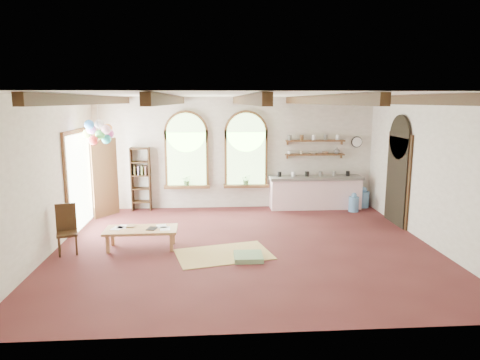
{
  "coord_description": "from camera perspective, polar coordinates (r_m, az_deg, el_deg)",
  "views": [
    {
      "loc": [
        -0.71,
        -8.75,
        3.08
      ],
      "look_at": [
        -0.07,
        0.6,
        1.34
      ],
      "focal_mm": 32.0,
      "sensor_mm": 36.0,
      "label": 1
    }
  ],
  "objects": [
    {
      "name": "coffee_table",
      "position": [
        9.31,
        -13.05,
        -6.63
      ],
      "size": [
        1.52,
        0.72,
        0.43
      ],
      "color": "#B77A54",
      "rests_on": "floor"
    },
    {
      "name": "side_chair",
      "position": [
        9.49,
        -22.01,
        -7.37
      ],
      "size": [
        0.5,
        0.5,
        1.01
      ],
      "color": "#382611",
      "rests_on": "floor"
    },
    {
      "name": "right_doorway",
      "position": [
        11.43,
        20.2,
        -0.13
      ],
      "size": [
        0.1,
        1.3,
        2.4
      ],
      "primitive_type": "cube",
      "color": "black",
      "rests_on": "floor"
    },
    {
      "name": "left_doorway",
      "position": [
        11.2,
        -20.68,
        -0.1
      ],
      "size": [
        0.1,
        1.9,
        2.5
      ],
      "primitive_type": "cube",
      "color": "brown",
      "rests_on": "floor"
    },
    {
      "name": "wall_shelf_upper",
      "position": [
        12.55,
        10.01,
        5.17
      ],
      "size": [
        1.7,
        0.24,
        0.04
      ],
      "primitive_type": "cube",
      "color": "brown",
      "rests_on": "wall_back"
    },
    {
      "name": "tablet",
      "position": [
        9.24,
        -11.66,
        -6.35
      ],
      "size": [
        0.24,
        0.3,
        0.01
      ],
      "primitive_type": "cube",
      "rotation": [
        0.0,
        0.0,
        -0.22
      ],
      "color": "black",
      "rests_on": "coffee_table"
    },
    {
      "name": "wall_clock",
      "position": [
        12.98,
        15.31,
        4.91
      ],
      "size": [
        0.32,
        0.04,
        0.32
      ],
      "primitive_type": "cylinder",
      "rotation": [
        1.57,
        0.0,
        0.0
      ],
      "color": "black",
      "rests_on": "wall_back"
    },
    {
      "name": "bookshelf",
      "position": [
        12.42,
        -13.08,
        0.12
      ],
      "size": [
        0.53,
        0.32,
        1.8
      ],
      "color": "#382611",
      "rests_on": "floor"
    },
    {
      "name": "floor_cushion",
      "position": [
        8.58,
        1.11,
        -10.2
      ],
      "size": [
        0.57,
        0.57,
        0.1
      ],
      "primitive_type": "cube",
      "rotation": [
        0.0,
        0.0,
        -0.01
      ],
      "color": "#78A06E",
      "rests_on": "floor"
    },
    {
      "name": "balloon_cluster",
      "position": [
        10.91,
        -18.34,
        6.05
      ],
      "size": [
        0.75,
        0.83,
        1.14
      ],
      "color": "white",
      "rests_on": "floor"
    },
    {
      "name": "kitchen_counter",
      "position": [
        12.59,
        9.99,
        -1.6
      ],
      "size": [
        2.68,
        0.62,
        0.94
      ],
      "color": "white",
      "rests_on": "floor"
    },
    {
      "name": "potted_plant_right",
      "position": [
        12.31,
        0.84,
        0.06
      ],
      "size": [
        0.27,
        0.23,
        0.3
      ],
      "primitive_type": "imported",
      "color": "#598C4C",
      "rests_on": "window_right"
    },
    {
      "name": "table_book",
      "position": [
        9.54,
        -14.86,
        -5.92
      ],
      "size": [
        0.18,
        0.25,
        0.02
      ],
      "primitive_type": "imported",
      "rotation": [
        0.0,
        0.0,
        -0.05
      ],
      "color": "olive",
      "rests_on": "coffee_table"
    },
    {
      "name": "window_left",
      "position": [
        12.28,
        -7.14,
        3.65
      ],
      "size": [
        1.3,
        0.28,
        2.2
      ],
      "color": "brown",
      "rests_on": "floor"
    },
    {
      "name": "potted_plant_left",
      "position": [
        12.29,
        -7.08,
        -0.03
      ],
      "size": [
        0.27,
        0.23,
        0.3
      ],
      "primitive_type": "imported",
      "color": "#598C4C",
      "rests_on": "window_left"
    },
    {
      "name": "window_right",
      "position": [
        12.3,
        0.81,
        3.74
      ],
      "size": [
        1.3,
        0.28,
        2.2
      ],
      "color": "brown",
      "rests_on": "floor"
    },
    {
      "name": "water_jug_b",
      "position": [
        12.5,
        14.92,
        -3.03
      ],
      "size": [
        0.28,
        0.28,
        0.54
      ],
      "color": "#5F96CC",
      "rests_on": "floor"
    },
    {
      "name": "shelf_cup_b",
      "position": [
        12.49,
        8.17,
        3.66
      ],
      "size": [
        0.1,
        0.1,
        0.09
      ],
      "primitive_type": "imported",
      "color": "beige",
      "rests_on": "wall_shelf_lower"
    },
    {
      "name": "shelf_vase",
      "position": [
        12.75,
        12.81,
        3.87
      ],
      "size": [
        0.18,
        0.18,
        0.19
      ],
      "primitive_type": "imported",
      "color": "slate",
      "rests_on": "wall_shelf_lower"
    },
    {
      "name": "shelf_bowl_a",
      "position": [
        12.57,
        9.73,
        3.57
      ],
      "size": [
        0.22,
        0.22,
        0.05
      ],
      "primitive_type": "imported",
      "color": "beige",
      "rests_on": "wall_shelf_lower"
    },
    {
      "name": "shelf_bowl_b",
      "position": [
        12.66,
        11.28,
        3.59
      ],
      "size": [
        0.2,
        0.2,
        0.06
      ],
      "primitive_type": "imported",
      "color": "#8C664C",
      "rests_on": "wall_shelf_lower"
    },
    {
      "name": "ceiling_beams",
      "position": [
        8.78,
        0.73,
        10.63
      ],
      "size": [
        6.2,
        6.8,
        0.18
      ],
      "primitive_type": null,
      "color": "#382611",
      "rests_on": "ceiling"
    },
    {
      "name": "floor",
      "position": [
        9.3,
        0.68,
        -8.83
      ],
      "size": [
        8.0,
        8.0,
        0.0
      ],
      "primitive_type": "plane",
      "color": "#5A2525",
      "rests_on": "ground"
    },
    {
      "name": "wall_shelf_lower",
      "position": [
        12.59,
        9.95,
        3.36
      ],
      "size": [
        1.7,
        0.24,
        0.04
      ],
      "primitive_type": "cube",
      "color": "brown",
      "rests_on": "wall_back"
    },
    {
      "name": "floor_mat",
      "position": [
        8.83,
        -2.19,
        -9.85
      ],
      "size": [
        2.09,
        1.57,
        0.02
      ],
      "primitive_type": "cube",
      "rotation": [
        0.0,
        0.0,
        0.24
      ],
      "color": "tan",
      "rests_on": "floor"
    },
    {
      "name": "shelf_cup_a",
      "position": [
        12.42,
        6.59,
        3.67
      ],
      "size": [
        0.12,
        0.1,
        0.1
      ],
      "primitive_type": "imported",
      "color": "white",
      "rests_on": "wall_shelf_lower"
    },
    {
      "name": "water_jug_a",
      "position": [
        13.06,
        16.15,
        -2.38
      ],
      "size": [
        0.31,
        0.31,
        0.61
      ],
      "color": "#5F96CC",
      "rests_on": "floor"
    }
  ]
}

